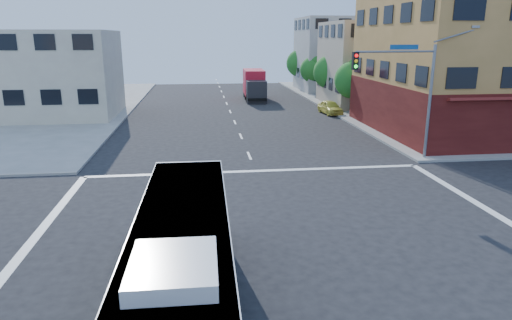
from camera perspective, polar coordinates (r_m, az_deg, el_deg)
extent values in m
plane|color=black|center=(17.30, 3.91, -10.34)|extent=(120.00, 120.00, 0.00)
cube|color=#CA8D48|center=(40.93, 28.01, 12.85)|extent=(18.00, 15.00, 14.00)
cube|color=#5D1915|center=(41.29, 27.15, 5.95)|extent=(18.09, 15.08, 4.00)
cube|color=tan|center=(53.32, 15.38, 11.49)|extent=(12.00, 10.00, 9.00)
cube|color=#A5A6A0|center=(66.46, 10.80, 12.82)|extent=(12.00, 10.00, 10.00)
cube|color=beige|center=(47.53, -24.45, 9.70)|extent=(12.00, 10.00, 8.00)
cylinder|color=slate|center=(29.83, 20.87, 6.60)|extent=(0.18, 0.18, 7.00)
cylinder|color=slate|center=(28.26, 17.10, 12.83)|extent=(5.01, 0.62, 0.12)
cube|color=black|center=(27.14, 12.30, 12.01)|extent=(0.32, 0.30, 1.00)
sphere|color=#FF0C0C|center=(26.96, 12.45, 12.62)|extent=(0.20, 0.20, 0.20)
sphere|color=yellow|center=(26.98, 12.42, 11.99)|extent=(0.20, 0.20, 0.20)
sphere|color=#19FF33|center=(26.99, 12.38, 11.35)|extent=(0.20, 0.20, 0.20)
cube|color=navy|center=(28.51, 18.04, 13.27)|extent=(1.80, 0.22, 0.28)
cube|color=gray|center=(31.03, 25.68, 14.78)|extent=(0.50, 0.22, 0.14)
cylinder|color=#392814|center=(46.25, 11.86, 6.81)|extent=(0.28, 0.28, 1.92)
sphere|color=#1E5C1A|center=(45.97, 12.02, 9.77)|extent=(3.60, 3.60, 3.60)
sphere|color=#1E5C1A|center=(45.75, 12.69, 10.84)|extent=(2.52, 2.52, 2.52)
cylinder|color=#392814|center=(53.81, 9.13, 8.12)|extent=(0.28, 0.28, 1.99)
sphere|color=#1E5C1A|center=(53.57, 9.24, 10.79)|extent=(3.80, 3.80, 3.80)
sphere|color=#1E5C1A|center=(53.33, 9.80, 11.77)|extent=(2.66, 2.66, 2.66)
cylinder|color=#392814|center=(61.49, 7.07, 9.01)|extent=(0.28, 0.28, 1.89)
sphere|color=#1E5C1A|center=(61.29, 7.14, 11.15)|extent=(3.40, 3.40, 3.40)
sphere|color=#1E5C1A|center=(61.05, 7.61, 11.92)|extent=(2.38, 2.38, 2.38)
cylinder|color=#392814|center=(69.23, 5.46, 9.79)|extent=(0.28, 0.28, 2.03)
sphere|color=#1E5C1A|center=(69.04, 5.51, 11.95)|extent=(4.00, 4.00, 4.00)
sphere|color=#1E5C1A|center=(68.79, 5.92, 12.76)|extent=(2.80, 2.80, 2.80)
cube|color=black|center=(12.85, -8.83, -17.65)|extent=(2.56, 11.26, 0.42)
cube|color=white|center=(12.27, -9.05, -13.15)|extent=(2.55, 11.24, 2.66)
cube|color=black|center=(12.20, -9.09, -12.48)|extent=(2.59, 10.90, 1.17)
cube|color=black|center=(17.33, -8.24, -4.24)|extent=(2.19, 0.09, 1.26)
cube|color=#E5590C|center=(17.07, -8.36, -1.25)|extent=(1.79, 0.07, 0.26)
cube|color=white|center=(11.73, -9.31, -7.66)|extent=(2.50, 11.01, 0.11)
cube|color=white|center=(9.10, -10.26, -13.18)|extent=(1.70, 2.08, 0.34)
cube|color=#0B673E|center=(12.34, -14.85, -16.97)|extent=(0.10, 5.14, 0.26)
cube|color=#0B673E|center=(12.20, -3.12, -16.84)|extent=(0.10, 5.14, 0.26)
cylinder|color=black|center=(16.09, -12.34, -10.83)|extent=(0.29, 0.98, 0.97)
cylinder|color=#99999E|center=(16.10, -12.81, -10.83)|extent=(0.04, 0.49, 0.49)
cylinder|color=black|center=(15.99, -4.23, -10.66)|extent=(0.29, 0.98, 0.97)
cylinder|color=#99999E|center=(15.99, -3.75, -10.65)|extent=(0.04, 0.49, 0.49)
cube|color=#222227|center=(53.06, 0.05, 8.51)|extent=(2.34, 2.24, 2.55)
cube|color=black|center=(52.09, 0.14, 8.82)|extent=(2.06, 0.16, 0.98)
cube|color=red|center=(56.67, -0.28, 9.74)|extent=(2.56, 5.59, 2.95)
cube|color=black|center=(55.67, -0.18, 8.06)|extent=(2.46, 7.93, 0.29)
cylinder|color=black|center=(53.27, -1.09, 7.68)|extent=(0.31, 0.99, 0.98)
cylinder|color=black|center=(53.44, 1.14, 7.71)|extent=(0.31, 0.99, 0.98)
cylinder|color=black|center=(56.09, -1.28, 8.06)|extent=(0.31, 0.99, 0.98)
cylinder|color=black|center=(56.25, 0.84, 8.08)|extent=(0.31, 0.99, 0.98)
cylinder|color=black|center=(58.52, -1.44, 8.36)|extent=(0.31, 0.99, 0.98)
cylinder|color=black|center=(58.68, 0.60, 8.38)|extent=(0.31, 0.99, 0.98)
imported|color=#DDD24E|center=(46.09, 9.26, 6.53)|extent=(1.92, 4.01, 1.32)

